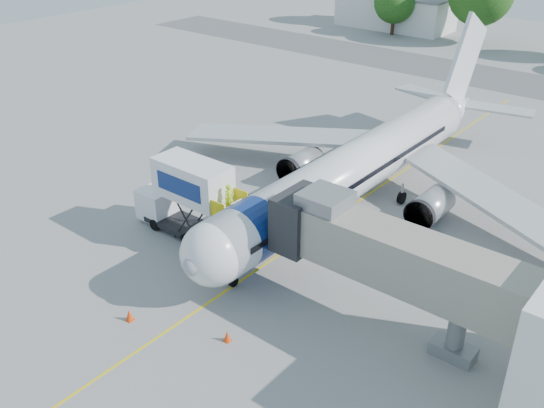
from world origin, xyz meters
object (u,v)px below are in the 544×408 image
Objects in this scene: aircraft at (360,166)px; jet_bridge at (380,252)px; ground_tug at (190,352)px; catering_hiloader at (187,198)px.

aircraft reaches higher than jet_bridge.
jet_bridge is at bearing 41.94° from ground_tug.
jet_bridge reaches higher than catering_hiloader.
catering_hiloader is 12.68m from ground_tug.
ground_tug is at bearing -121.04° from jet_bridge.
ground_tug is at bearing -82.01° from aircraft.
ground_tug is (9.04, -8.66, -1.97)m from catering_hiloader.
ground_tug is (-5.22, -8.67, -3.55)m from jet_bridge.
jet_bridge is 10.72m from ground_tug.
catering_hiloader is (-14.26, -0.00, -1.58)m from jet_bridge.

